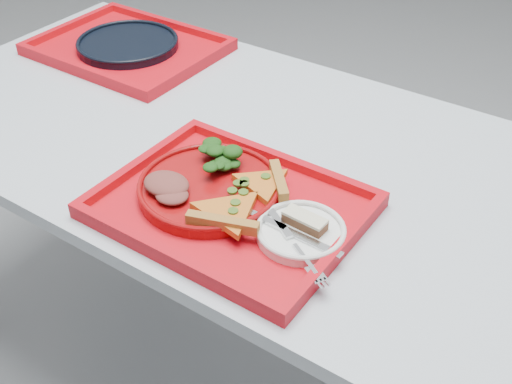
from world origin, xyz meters
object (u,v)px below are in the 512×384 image
tray_far (129,50)px  dessert_bar (305,221)px  tray_main (231,209)px  navy_plate (128,45)px  dinner_plate (210,189)px

tray_far → dessert_bar: (0.75, -0.37, 0.03)m
tray_main → navy_plate: (-0.61, 0.38, 0.01)m
tray_far → dinner_plate: bearing=-33.8°
tray_main → dessert_bar: bearing=5.8°
navy_plate → dessert_bar: bearing=-26.1°
tray_main → tray_far: size_ratio=1.00×
tray_far → dinner_plate: dinner_plate is taller
dessert_bar → tray_far: bearing=157.2°
tray_far → navy_plate: navy_plate is taller
tray_far → dinner_plate: (0.55, -0.37, 0.02)m
tray_far → dessert_bar: 0.84m
navy_plate → tray_main: bearing=-32.1°
navy_plate → dessert_bar: (0.75, -0.37, 0.02)m
dinner_plate → navy_plate: bearing=146.1°
tray_far → navy_plate: (0.00, 0.00, 0.01)m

